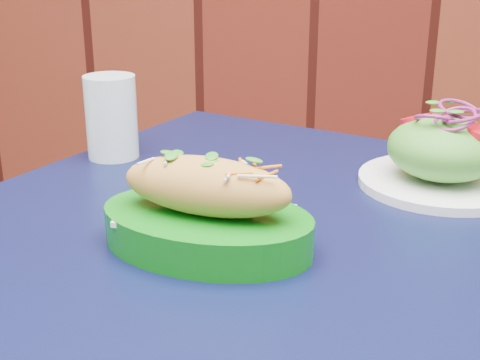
# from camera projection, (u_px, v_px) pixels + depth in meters

# --- Properties ---
(cafe_table) EXTENTS (1.06, 1.06, 0.75)m
(cafe_table) POSITION_uv_depth(u_px,v_px,m) (282.00, 293.00, 0.80)
(cafe_table) COLOR black
(cafe_table) RESTS_ON ground
(banh_mi_basket) EXTENTS (0.27, 0.21, 0.11)m
(banh_mi_basket) POSITION_uv_depth(u_px,v_px,m) (207.00, 211.00, 0.71)
(banh_mi_basket) COLOR #0B6D10
(banh_mi_basket) RESTS_ON cafe_table
(salad_plate) EXTENTS (0.22, 0.22, 0.11)m
(salad_plate) POSITION_uv_depth(u_px,v_px,m) (444.00, 155.00, 0.88)
(salad_plate) COLOR white
(salad_plate) RESTS_ON cafe_table
(water_glass) EXTENTS (0.08, 0.08, 0.12)m
(water_glass) POSITION_uv_depth(u_px,v_px,m) (111.00, 117.00, 1.00)
(water_glass) COLOR silver
(water_glass) RESTS_ON cafe_table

